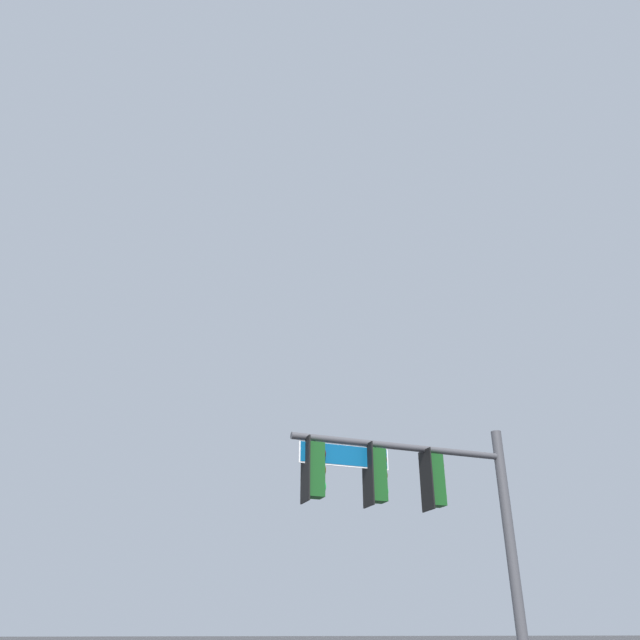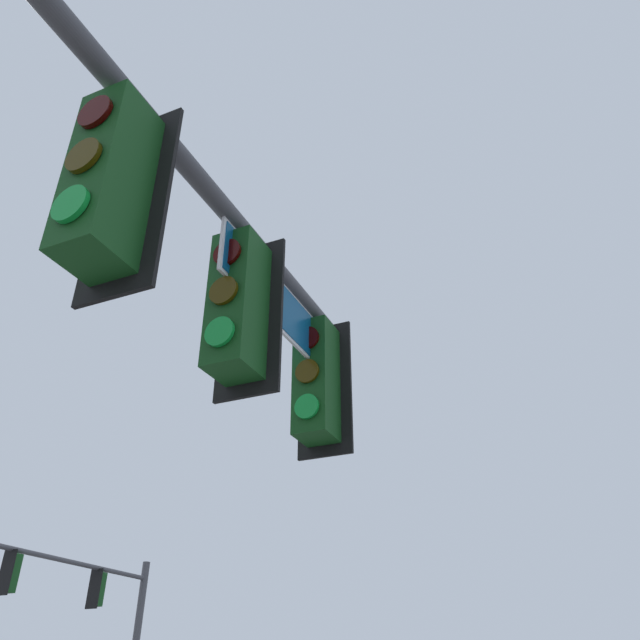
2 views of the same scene
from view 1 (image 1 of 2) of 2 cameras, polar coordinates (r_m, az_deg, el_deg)
The scene contains 1 object.
signal_pole_near at distance 13.97m, azimuth 9.36°, elevation -15.82°, with size 5.14×0.93×5.63m.
Camera 1 is at (-0.74, 7.39, 1.43)m, focal length 35.00 mm.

